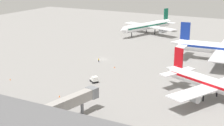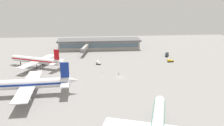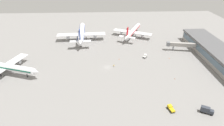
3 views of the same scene
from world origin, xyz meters
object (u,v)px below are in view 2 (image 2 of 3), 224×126
Objects in this scene: baggage_tug at (98,63)px; safety_cone_far_side at (134,58)px; airplane_taxiing at (36,60)px; pushback_tractor at (170,61)px; airplane_distant at (158,125)px; ground_crew_worker at (119,73)px; safety_cone_near_gate at (102,72)px; catering_truck at (167,54)px; airplane_at_gate at (25,84)px; safety_cone_mid_apron at (101,58)px.

safety_cone_far_side is at bearing -120.11° from baggage_tug.
pushback_tractor is at bearing -152.31° from airplane_taxiing.
ground_crew_worker is at bearing 23.01° from airplane_distant.
catering_truck is at bearing -145.87° from safety_cone_near_gate.
baggage_tug is 2.25× the size of ground_crew_worker.
airplane_taxiing is (5.17, -46.29, -0.85)m from airplane_at_gate.
airplane_at_gate is 49.61m from safety_cone_near_gate.
airplane_taxiing is 42.25m from baggage_tug.
safety_cone_near_gate is at bearing 132.47° from baggage_tug.
pushback_tractor is at bearing -139.97° from ground_crew_worker.
safety_cone_far_side is (-25.64, 4.76, 0.00)m from safety_cone_mid_apron.
ground_crew_worker is at bearing 66.12° from safety_cone_far_side.
baggage_tug is 53.15m from pushback_tractor.
airplane_at_gate reaches higher than baggage_tug.
airplane_distant is 66.86m from ground_crew_worker.
airplane_distant is 7.62× the size of catering_truck.
safety_cone_mid_apron is (53.41, 0.01, -1.40)m from catering_truck.
baggage_tug is 0.80× the size of pushback_tractor.
airplane_at_gate is 87.37× the size of safety_cone_mid_apron.
airplane_at_gate is 87.37× the size of safety_cone_far_side.
catering_truck is at bearing -126.88° from baggage_tug.
pushback_tractor is 53.12m from safety_cone_mid_apron.
airplane_distant reaches higher than catering_truck.
ground_crew_worker is at bearing 19.65° from pushback_tractor.
airplane_taxiing is at bearing -11.89° from ground_crew_worker.
airplane_at_gate is 11.17× the size of pushback_tractor.
safety_cone_near_gate is (53.66, 36.38, -1.40)m from catering_truck.
airplane_taxiing reaches higher than safety_cone_mid_apron.
airplane_distant is 9.49× the size of pushback_tractor.
baggage_tug reaches higher than pushback_tractor.
airplane_distant is (-59.42, 86.93, 0.12)m from airplane_taxiing.
baggage_tug is at bearing 81.98° from safety_cone_mid_apron.
pushback_tractor is 16.08m from catering_truck.
catering_truck is at bearing -147.54° from airplane_at_gate.
safety_cone_near_gate is 36.36m from safety_cone_mid_apron.
airplane_at_gate is 1.18× the size of airplane_distant.
airplane_at_gate reaches higher than safety_cone_far_side.
airplane_distant is at bearing -172.17° from catering_truck.
baggage_tug is at bearing 29.43° from airplane_distant.
ground_crew_worker reaches higher than safety_cone_near_gate.
pushback_tractor is at bearing 162.67° from safety_cone_mid_apron.
pushback_tractor reaches higher than ground_crew_worker.
safety_cone_mid_apron is at bearing -123.75° from airplane_at_gate.
airplane_at_gate is at bearing 153.24° from catering_truck.
airplane_distant reaches higher than airplane_taxiing.
safety_cone_near_gate is (50.95, 20.55, -0.67)m from pushback_tractor.
catering_truck is (-2.70, -15.83, 0.73)m from pushback_tractor.
catering_truck is at bearing -143.28° from airplane_taxiing.
airplane_taxiing reaches higher than catering_truck.
airplane_at_gate is at bearing 43.62° from safety_cone_far_side.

